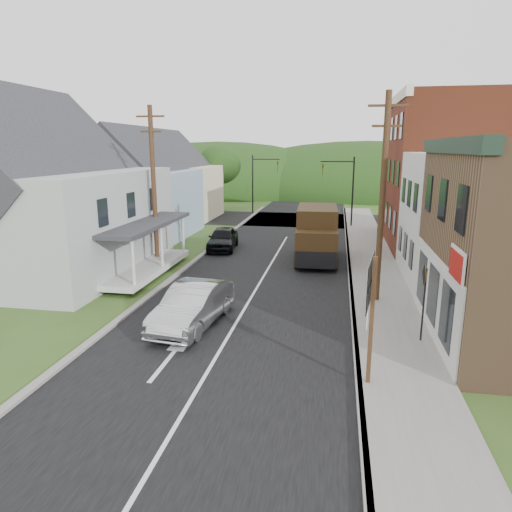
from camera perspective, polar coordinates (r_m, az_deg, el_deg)
The scene contains 24 objects.
ground at distance 18.19m, azimuth -2.46°, elevation -8.36°, with size 120.00×120.00×0.00m, color #2D4719.
road at distance 27.57m, azimuth 2.04°, elevation -0.76°, with size 9.00×90.00×0.02m, color black.
cross_road at distance 44.16m, azimuth 5.16°, elevation 4.55°, with size 60.00×9.00×0.02m, color black.
sidewalk_right at distance 25.46m, azimuth 14.66°, elevation -2.22°, with size 2.80×55.00×0.15m, color slate.
curb_right at distance 25.38m, azimuth 11.62°, elevation -2.11°, with size 0.20×55.00×0.15m, color slate.
curb_left at distance 26.72m, azimuth -8.50°, elevation -1.23°, with size 0.30×55.00×0.12m, color slate.
storefront_white at distance 25.39m, azimuth 27.43°, elevation 3.99°, with size 8.00×7.00×6.50m, color silver.
storefront_red at distance 34.37m, azimuth 23.15°, elevation 9.44°, with size 8.00×12.00×10.00m, color maroon.
house_gray at distance 27.54m, azimuth -24.95°, elevation 6.94°, with size 10.20×12.24×8.35m.
house_blue at distance 36.70m, azimuth -13.73°, elevation 8.25°, with size 7.14×8.16×7.28m.
house_cream at distance 45.23m, azimuth -9.73°, elevation 9.34°, with size 7.14×8.16×7.28m.
utility_pole_right at distance 20.18m, azimuth 15.51°, elevation 6.99°, with size 1.60×0.26×9.00m.
utility_pole_left at distance 26.61m, azimuth -12.67°, elevation 8.59°, with size 1.60×0.26×9.00m.
traffic_signal_right at distance 40.10m, azimuth 11.03°, elevation 8.88°, with size 2.87×0.20×6.00m.
traffic_signal_left at distance 47.75m, azimuth 0.41°, elevation 9.81°, with size 2.87×0.20×6.00m.
tree_left_b at distance 35.27m, azimuth -26.25°, elevation 9.02°, with size 4.80×4.80×6.94m.
tree_left_c at distance 42.98m, azimuth -22.27°, elevation 11.35°, with size 5.80×5.80×8.41m.
tree_left_d at distance 50.16m, azimuth -4.69°, elevation 11.22°, with size 4.80×4.80×6.94m.
forested_ridge at distance 71.89m, azimuth 7.15°, elevation 7.90°, with size 90.00×30.00×16.00m, color black.
silver_sedan at distance 17.80m, azimuth -7.88°, elevation -6.19°, with size 1.71×4.92×1.62m, color #B1B2B6.
dark_sedan at distance 30.94m, azimuth -4.17°, elevation 2.19°, with size 1.76×4.38×1.49m, color black.
delivery_van at distance 27.74m, azimuth 7.61°, elevation 2.70°, with size 2.61×5.90×3.25m.
route_sign_cluster at distance 13.07m, azimuth 14.14°, elevation -5.63°, with size 0.38×2.12×3.72m.
warning_sign at distance 16.68m, azimuth 20.25°, elevation -4.23°, with size 0.12×0.77×2.78m.
Camera 1 is at (3.72, -16.48, 6.73)m, focal length 32.00 mm.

